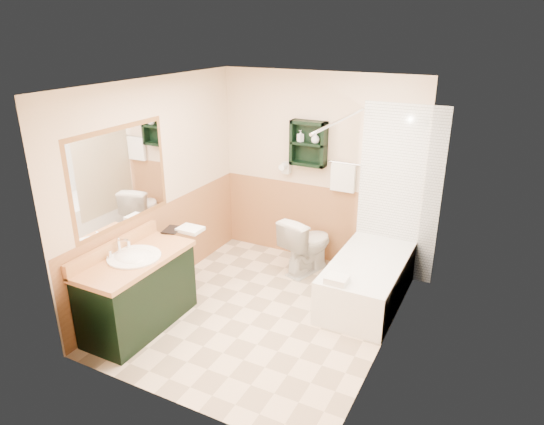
{
  "coord_description": "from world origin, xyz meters",
  "views": [
    {
      "loc": [
        2.14,
        -3.93,
        2.9
      ],
      "look_at": [
        0.02,
        0.2,
        1.09
      ],
      "focal_mm": 32.0,
      "sensor_mm": 36.0,
      "label": 1
    }
  ],
  "objects": [
    {
      "name": "soap_bottle_a",
      "position": [
        -0.2,
        1.4,
        1.6
      ],
      "size": [
        0.11,
        0.15,
        0.06
      ],
      "primitive_type": "imported",
      "rotation": [
        0.0,
        0.0,
        -0.43
      ],
      "color": "white",
      "rests_on": "wall_shelf"
    },
    {
      "name": "back_wall",
      "position": [
        0.0,
        1.52,
        1.2
      ],
      "size": [
        2.6,
        0.04,
        2.4
      ],
      "primitive_type": "cube",
      "color": "#F5E3C0",
      "rests_on": "ground"
    },
    {
      "name": "vanity_book",
      "position": [
        -1.16,
        -0.09,
        0.89
      ],
      "size": [
        0.17,
        0.06,
        0.23
      ],
      "primitive_type": "imported",
      "rotation": [
        0.0,
        0.0,
        0.23
      ],
      "color": "black",
      "rests_on": "vanity"
    },
    {
      "name": "tile_right",
      "position": [
        1.28,
        0.75,
        1.05
      ],
      "size": [
        1.5,
        1.5,
        2.1
      ],
      "primitive_type": null,
      "color": "white",
      "rests_on": "right_wall"
    },
    {
      "name": "hair_dryer",
      "position": [
        -0.4,
        1.43,
        1.2
      ],
      "size": [
        0.1,
        0.24,
        0.18
      ],
      "primitive_type": null,
      "color": "silver",
      "rests_on": "back_wall"
    },
    {
      "name": "left_wall",
      "position": [
        -1.32,
        0.0,
        1.2
      ],
      "size": [
        0.04,
        3.0,
        2.4
      ],
      "primitive_type": "cube",
      "color": "#F5E3C0",
      "rests_on": "ground"
    },
    {
      "name": "wall_shelf",
      "position": [
        -0.1,
        1.41,
        1.55
      ],
      "size": [
        0.45,
        0.15,
        0.55
      ],
      "primitive_type": "cube",
      "color": "black",
      "rests_on": "back_wall"
    },
    {
      "name": "tile_back",
      "position": [
        1.03,
        1.48,
        1.05
      ],
      "size": [
        0.95,
        0.95,
        2.1
      ],
      "primitive_type": null,
      "color": "white",
      "rests_on": "back_wall"
    },
    {
      "name": "shower_curtain",
      "position": [
        0.53,
        0.92,
        1.15
      ],
      "size": [
        1.05,
        1.05,
        1.7
      ],
      "primitive_type": null,
      "color": "beige",
      "rests_on": "curtain_rod"
    },
    {
      "name": "wainscot_left",
      "position": [
        -1.29,
        0.0,
        0.5
      ],
      "size": [
        2.98,
        2.98,
        1.0
      ],
      "primitive_type": null,
      "color": "#C0814E",
      "rests_on": "left_wall"
    },
    {
      "name": "counter_towel",
      "position": [
        -0.89,
        0.01,
        0.8
      ],
      "size": [
        0.26,
        0.21,
        0.04
      ],
      "primitive_type": "cube",
      "color": "white",
      "rests_on": "vanity"
    },
    {
      "name": "mirror_glass",
      "position": [
        -1.27,
        -0.55,
        1.5
      ],
      "size": [
        1.2,
        1.2,
        0.9
      ],
      "primitive_type": null,
      "color": "white",
      "rests_on": "left_wall"
    },
    {
      "name": "soap_bottle_b",
      "position": [
        -0.01,
        1.4,
        1.62
      ],
      "size": [
        0.13,
        0.15,
        0.1
      ],
      "primitive_type": "imported",
      "rotation": [
        0.0,
        0.0,
        0.26
      ],
      "color": "white",
      "rests_on": "wall_shelf"
    },
    {
      "name": "mirror_frame",
      "position": [
        -1.27,
        -0.55,
        1.5
      ],
      "size": [
        1.3,
        1.3,
        1.0
      ],
      "primitive_type": null,
      "color": "brown",
      "rests_on": "left_wall"
    },
    {
      "name": "wainscot_back",
      "position": [
        0.0,
        1.49,
        0.5
      ],
      "size": [
        2.58,
        2.58,
        1.0
      ],
      "primitive_type": null,
      "color": "#C0814E",
      "rests_on": "back_wall"
    },
    {
      "name": "bathtub",
      "position": [
        0.93,
        0.78,
        0.25
      ],
      "size": [
        0.74,
        1.5,
        0.49
      ],
      "primitive_type": "cube",
      "color": "white",
      "rests_on": "ground"
    },
    {
      "name": "ceiling",
      "position": [
        0.0,
        0.0,
        2.42
      ],
      "size": [
        2.6,
        3.0,
        0.04
      ],
      "primitive_type": "cube",
      "color": "white",
      "rests_on": "back_wall"
    },
    {
      "name": "vanity",
      "position": [
        -0.99,
        -0.77,
        0.39
      ],
      "size": [
        0.59,
        1.22,
        0.78
      ],
      "primitive_type": "cube",
      "color": "black",
      "rests_on": "ground"
    },
    {
      "name": "towel_bar",
      "position": [
        0.35,
        1.45,
        1.35
      ],
      "size": [
        0.4,
        0.06,
        0.4
      ],
      "primitive_type": null,
      "color": "white",
      "rests_on": "back_wall"
    },
    {
      "name": "curtain_rod",
      "position": [
        0.53,
        0.75,
        2.0
      ],
      "size": [
        0.03,
        1.6,
        0.03
      ],
      "primitive_type": "cylinder",
      "rotation": [
        1.57,
        0.0,
        0.0
      ],
      "color": "silver",
      "rests_on": "back_wall"
    },
    {
      "name": "right_wall",
      "position": [
        1.32,
        0.0,
        1.2
      ],
      "size": [
        0.04,
        3.0,
        2.4
      ],
      "primitive_type": "cube",
      "color": "#F5E3C0",
      "rests_on": "ground"
    },
    {
      "name": "toilet",
      "position": [
        0.05,
        1.1,
        0.36
      ],
      "size": [
        0.59,
        0.82,
        0.72
      ],
      "primitive_type": "imported",
      "rotation": [
        0.0,
        0.0,
        2.86
      ],
      "color": "white",
      "rests_on": "ground"
    },
    {
      "name": "tub_towel",
      "position": [
        0.78,
        0.14,
        0.53
      ],
      "size": [
        0.22,
        0.19,
        0.07
      ],
      "primitive_type": "cube",
      "color": "white",
      "rests_on": "bathtub"
    },
    {
      "name": "tile_accent",
      "position": [
        1.27,
        0.75,
        1.9
      ],
      "size": [
        1.5,
        1.5,
        0.1
      ],
      "primitive_type": null,
      "color": "#144634",
      "rests_on": "right_wall"
    },
    {
      "name": "floor",
      "position": [
        0.0,
        0.0,
        0.0
      ],
      "size": [
        3.0,
        3.0,
        0.0
      ],
      "primitive_type": "plane",
      "color": "beige",
      "rests_on": "ground"
    }
  ]
}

